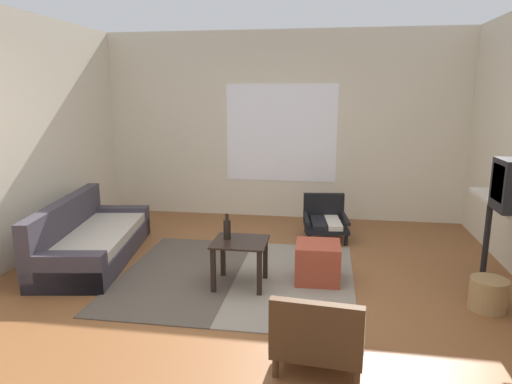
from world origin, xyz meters
TOP-DOWN VIEW (x-y plane):
  - ground_plane at (0.00, 0.00)m, footprint 7.80×7.80m
  - far_wall_with_window at (0.00, 3.06)m, footprint 5.60×0.13m
  - area_rug at (-0.19, 0.61)m, footprint 2.35×2.14m
  - couch at (-1.92, 0.87)m, footprint 1.08×2.04m
  - coffee_table at (-0.11, 0.42)m, footprint 0.51×0.48m
  - armchair_by_window at (0.68, 2.10)m, footprint 0.60×0.68m
  - armchair_striped_foreground at (0.66, -0.86)m, footprint 0.65×0.58m
  - ottoman_orange at (0.62, 0.64)m, footprint 0.44×0.44m
  - clay_vase at (2.32, 0.81)m, footprint 0.24×0.24m
  - glass_bottle at (-0.25, 0.46)m, footprint 0.07×0.07m
  - wicker_basket at (2.09, 0.26)m, footprint 0.31×0.31m

SIDE VIEW (x-z plane):
  - ground_plane at x=0.00m, z-range 0.00..0.00m
  - area_rug at x=-0.19m, z-range 0.00..0.01m
  - wicker_basket at x=2.09m, z-range 0.00..0.28m
  - ottoman_orange at x=0.62m, z-range 0.00..0.39m
  - couch at x=-1.92m, z-range -0.13..0.55m
  - armchair_by_window at x=0.68m, z-range -0.03..0.50m
  - armchair_striped_foreground at x=0.66m, z-range -0.03..0.54m
  - coffee_table at x=-0.11m, z-range 0.12..0.57m
  - glass_bottle at x=-0.25m, z-range 0.43..0.68m
  - clay_vase at x=2.32m, z-range 0.86..1.16m
  - far_wall_with_window at x=0.00m, z-range 0.00..2.70m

